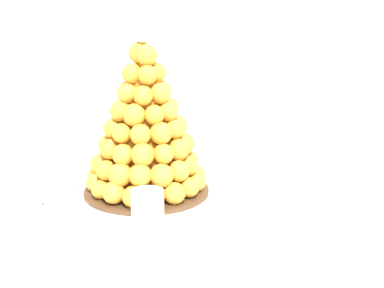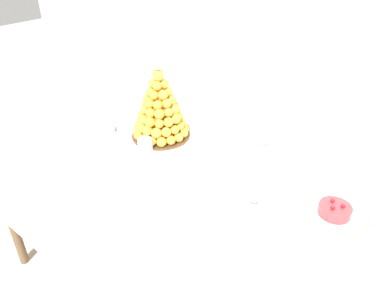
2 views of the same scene
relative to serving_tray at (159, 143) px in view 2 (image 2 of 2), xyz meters
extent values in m
cylinder|color=brown|center=(-0.64, -0.41, -0.41)|extent=(0.04, 0.04, 0.76)
cylinder|color=brown|center=(-0.64, 0.39, -0.41)|extent=(0.04, 0.04, 0.76)
cube|color=brown|center=(0.14, -0.01, -0.02)|extent=(1.68, 0.93, 0.02)
cube|color=white|center=(0.14, -0.01, -0.01)|extent=(1.74, 0.99, 0.00)
cube|color=white|center=(0.14, -0.50, -0.16)|extent=(1.74, 0.01, 0.30)
cube|color=white|center=(0.14, 0.48, -0.16)|extent=(1.74, 0.01, 0.30)
cube|color=white|center=(-0.73, -0.01, -0.16)|extent=(0.01, 0.99, 0.30)
cube|color=white|center=(0.00, 0.00, 0.00)|extent=(0.58, 0.34, 0.01)
cube|color=white|center=(0.00, -0.17, 0.01)|extent=(0.58, 0.01, 0.02)
cube|color=white|center=(0.00, 0.17, 0.01)|extent=(0.58, 0.01, 0.02)
cube|color=white|center=(-0.29, 0.00, 0.01)|extent=(0.01, 0.34, 0.02)
cube|color=white|center=(0.29, 0.00, 0.01)|extent=(0.01, 0.34, 0.02)
cylinder|color=white|center=(0.00, 0.00, 0.00)|extent=(0.31, 0.31, 0.00)
cylinder|color=#4C331E|center=(-0.03, 0.04, 0.01)|extent=(0.24, 0.24, 0.01)
cone|color=#C17E28|center=(-0.03, 0.04, 0.15)|extent=(0.16, 0.16, 0.27)
sphere|color=gold|center=(0.07, 0.04, 0.03)|extent=(0.04, 0.04, 0.04)
sphere|color=gold|center=(0.06, 0.08, 0.03)|extent=(0.04, 0.04, 0.04)
sphere|color=gold|center=(0.04, 0.11, 0.03)|extent=(0.04, 0.04, 0.04)
sphere|color=gold|center=(0.01, 0.13, 0.03)|extent=(0.04, 0.04, 0.04)
sphere|color=gold|center=(-0.03, 0.14, 0.03)|extent=(0.04, 0.04, 0.04)
sphere|color=gold|center=(-0.06, 0.13, 0.03)|extent=(0.04, 0.04, 0.04)
sphere|color=gold|center=(-0.10, 0.11, 0.03)|extent=(0.04, 0.04, 0.04)
sphere|color=gold|center=(-0.12, 0.08, 0.03)|extent=(0.04, 0.04, 0.04)
sphere|color=gold|center=(-0.12, 0.04, 0.03)|extent=(0.04, 0.04, 0.04)
sphere|color=gold|center=(-0.12, 0.01, 0.03)|extent=(0.04, 0.04, 0.04)
sphere|color=gold|center=(-0.10, -0.02, 0.03)|extent=(0.04, 0.04, 0.04)
sphere|color=gold|center=(-0.06, -0.04, 0.03)|extent=(0.04, 0.04, 0.04)
sphere|color=gold|center=(-0.03, -0.05, 0.03)|extent=(0.04, 0.04, 0.04)
sphere|color=gold|center=(0.01, -0.04, 0.03)|extent=(0.04, 0.04, 0.04)
sphere|color=gold|center=(0.04, -0.02, 0.03)|extent=(0.04, 0.04, 0.04)
sphere|color=gold|center=(0.06, 0.01, 0.03)|extent=(0.04, 0.04, 0.04)
sphere|color=gold|center=(0.05, 0.07, 0.06)|extent=(0.04, 0.04, 0.04)
sphere|color=gold|center=(0.03, 0.10, 0.06)|extent=(0.04, 0.04, 0.04)
sphere|color=gold|center=(0.00, 0.12, 0.06)|extent=(0.04, 0.04, 0.04)
sphere|color=gold|center=(-0.04, 0.13, 0.06)|extent=(0.04, 0.04, 0.04)
sphere|color=gold|center=(-0.07, 0.11, 0.06)|extent=(0.04, 0.04, 0.04)
sphere|color=gold|center=(-0.10, 0.09, 0.06)|extent=(0.04, 0.04, 0.04)
sphere|color=gold|center=(-0.11, 0.05, 0.06)|extent=(0.04, 0.04, 0.04)
sphere|color=gold|center=(-0.11, 0.02, 0.06)|extent=(0.04, 0.04, 0.04)
sphere|color=gold|center=(-0.09, -0.02, 0.06)|extent=(0.04, 0.04, 0.04)
sphere|color=gold|center=(-0.05, -0.04, 0.06)|extent=(0.04, 0.04, 0.04)
sphere|color=gold|center=(-0.02, -0.04, 0.07)|extent=(0.04, 0.04, 0.04)
sphere|color=gold|center=(0.02, -0.03, 0.06)|extent=(0.04, 0.04, 0.04)
sphere|color=gold|center=(0.04, 0.00, 0.06)|extent=(0.04, 0.04, 0.04)
sphere|color=gold|center=(0.06, 0.04, 0.06)|extent=(0.04, 0.04, 0.04)
sphere|color=gold|center=(0.03, 0.09, 0.10)|extent=(0.04, 0.04, 0.04)
sphere|color=gold|center=(0.00, 0.11, 0.10)|extent=(0.04, 0.04, 0.04)
sphere|color=gold|center=(-0.04, 0.11, 0.10)|extent=(0.04, 0.04, 0.04)
sphere|color=gold|center=(-0.07, 0.10, 0.10)|extent=(0.04, 0.04, 0.04)
sphere|color=gold|center=(-0.09, 0.07, 0.10)|extent=(0.04, 0.04, 0.04)
sphere|color=gold|center=(-0.10, 0.03, 0.10)|extent=(0.04, 0.04, 0.04)
sphere|color=gold|center=(-0.08, 0.00, 0.10)|extent=(0.04, 0.04, 0.04)
sphere|color=gold|center=(-0.05, -0.02, 0.10)|extent=(0.04, 0.04, 0.04)
sphere|color=gold|center=(-0.01, -0.03, 0.10)|extent=(0.04, 0.04, 0.04)
sphere|color=gold|center=(0.02, -0.01, 0.10)|extent=(0.04, 0.04, 0.04)
sphere|color=gold|center=(0.04, 0.02, 0.10)|extent=(0.04, 0.04, 0.04)
sphere|color=gold|center=(0.04, 0.06, 0.10)|extent=(0.04, 0.04, 0.04)
sphere|color=gold|center=(0.00, 0.10, 0.13)|extent=(0.04, 0.04, 0.04)
sphere|color=gold|center=(-0.03, 0.10, 0.13)|extent=(0.04, 0.04, 0.04)
sphere|color=gold|center=(-0.07, 0.09, 0.13)|extent=(0.04, 0.04, 0.04)
sphere|color=gold|center=(-0.09, 0.06, 0.13)|extent=(0.04, 0.04, 0.04)
sphere|color=gold|center=(-0.08, 0.02, 0.13)|extent=(0.04, 0.04, 0.04)
sphere|color=gold|center=(-0.06, -0.01, 0.13)|extent=(0.04, 0.04, 0.04)
sphere|color=gold|center=(-0.02, -0.01, 0.13)|extent=(0.04, 0.04, 0.04)
sphere|color=gold|center=(0.01, 0.00, 0.13)|extent=(0.04, 0.04, 0.04)
sphere|color=gold|center=(0.03, 0.03, 0.13)|extent=(0.04, 0.04, 0.04)
sphere|color=gold|center=(0.03, 0.07, 0.13)|extent=(0.04, 0.04, 0.04)
sphere|color=gold|center=(-0.02, 0.09, 0.16)|extent=(0.04, 0.04, 0.04)
sphere|color=gold|center=(-0.05, 0.08, 0.16)|extent=(0.04, 0.04, 0.04)
sphere|color=gold|center=(-0.07, 0.05, 0.16)|extent=(0.04, 0.04, 0.04)
sphere|color=gold|center=(-0.07, 0.02, 0.17)|extent=(0.04, 0.04, 0.04)
sphere|color=gold|center=(-0.04, 0.00, 0.16)|extent=(0.04, 0.04, 0.04)
sphere|color=gold|center=(0.00, 0.01, 0.16)|extent=(0.04, 0.04, 0.04)
sphere|color=gold|center=(0.02, 0.04, 0.17)|extent=(0.04, 0.04, 0.04)
sphere|color=gold|center=(0.01, 0.07, 0.17)|extent=(0.04, 0.04, 0.04)
sphere|color=gold|center=(-0.03, 0.08, 0.20)|extent=(0.04, 0.04, 0.04)
sphere|color=gold|center=(-0.06, 0.06, 0.20)|extent=(0.04, 0.04, 0.04)
sphere|color=gold|center=(-0.05, 0.02, 0.20)|extent=(0.04, 0.04, 0.04)
sphere|color=gold|center=(-0.02, 0.01, 0.20)|extent=(0.04, 0.04, 0.04)
sphere|color=gold|center=(0.01, 0.03, 0.20)|extent=(0.04, 0.04, 0.04)
sphere|color=gold|center=(0.00, 0.07, 0.20)|extent=(0.04, 0.04, 0.04)
sphere|color=gold|center=(-0.04, 0.06, 0.23)|extent=(0.04, 0.04, 0.04)
sphere|color=gold|center=(-0.05, 0.03, 0.23)|extent=(0.04, 0.04, 0.04)
sphere|color=gold|center=(-0.02, 0.03, 0.23)|extent=(0.04, 0.04, 0.04)
sphere|color=gold|center=(-0.01, 0.06, 0.23)|extent=(0.04, 0.04, 0.04)
sphere|color=gold|center=(-0.04, 0.05, 0.27)|extent=(0.04, 0.04, 0.04)
sphere|color=gold|center=(-0.02, 0.04, 0.27)|extent=(0.04, 0.04, 0.04)
sphere|color=white|center=(-0.03, 0.04, 0.30)|extent=(0.04, 0.04, 0.04)
cylinder|color=silver|center=(-0.22, -0.08, 0.03)|extent=(0.06, 0.06, 0.06)
cylinder|color=brown|center=(-0.22, -0.08, 0.02)|extent=(0.06, 0.06, 0.02)
cylinder|color=#8C603D|center=(-0.22, -0.08, 0.04)|extent=(0.06, 0.06, 0.02)
sphere|color=brown|center=(-0.22, -0.07, 0.05)|extent=(0.02, 0.02, 0.02)
cylinder|color=silver|center=(0.00, -0.08, 0.03)|extent=(0.06, 0.06, 0.05)
cylinder|color=gold|center=(0.00, -0.08, 0.01)|extent=(0.05, 0.05, 0.02)
cylinder|color=#EAC166|center=(0.00, -0.08, 0.03)|extent=(0.05, 0.05, 0.01)
sphere|color=brown|center=(0.00, -0.08, 0.04)|extent=(0.02, 0.02, 0.02)
cylinder|color=silver|center=(0.23, -0.07, 0.03)|extent=(0.06, 0.06, 0.05)
cylinder|color=brown|center=(0.23, -0.07, 0.01)|extent=(0.05, 0.05, 0.02)
cylinder|color=#8C603D|center=(0.23, -0.07, 0.03)|extent=(0.05, 0.05, 0.01)
sphere|color=brown|center=(0.23, -0.07, 0.04)|extent=(0.02, 0.02, 0.02)
cylinder|color=white|center=(-0.21, 0.01, 0.01)|extent=(0.10, 0.10, 0.02)
cylinder|color=#F2CC59|center=(-0.21, 0.01, 0.02)|extent=(0.09, 0.09, 0.00)
cylinder|color=white|center=(0.49, -0.08, 0.00)|extent=(0.10, 0.10, 0.01)
cylinder|color=white|center=(0.49, -0.08, 0.03)|extent=(0.02, 0.02, 0.05)
cylinder|color=white|center=(0.49, -0.08, 0.13)|extent=(0.12, 0.12, 0.15)
cylinder|color=#9ED860|center=(0.51, -0.08, 0.07)|extent=(0.04, 0.04, 0.03)
cylinder|color=#9ED860|center=(0.48, -0.06, 0.07)|extent=(0.05, 0.04, 0.05)
cylinder|color=yellow|center=(0.48, -0.09, 0.07)|extent=(0.05, 0.05, 0.04)
cylinder|color=brown|center=(0.51, -0.05, 0.09)|extent=(0.06, 0.05, 0.06)
cylinder|color=#72B2E0|center=(0.47, -0.06, 0.09)|extent=(0.05, 0.04, 0.05)
cylinder|color=yellow|center=(0.47, -0.09, 0.09)|extent=(0.05, 0.04, 0.05)
cylinder|color=pink|center=(0.50, -0.08, 0.09)|extent=(0.05, 0.04, 0.04)
cylinder|color=yellow|center=(0.50, -0.05, 0.11)|extent=(0.04, 0.04, 0.04)
cylinder|color=#F9A54C|center=(0.48, -0.07, 0.11)|extent=(0.04, 0.04, 0.04)
cylinder|color=#E54C47|center=(0.49, -0.09, 0.11)|extent=(0.05, 0.05, 0.02)
cylinder|color=yellow|center=(0.52, -0.08, 0.11)|extent=(0.05, 0.04, 0.05)
cylinder|color=yellow|center=(0.49, -0.05, 0.13)|extent=(0.05, 0.04, 0.04)
cylinder|color=#D199D8|center=(0.46, -0.09, 0.13)|extent=(0.05, 0.04, 0.04)
cylinder|color=pink|center=(0.50, -0.08, 0.13)|extent=(0.06, 0.04, 0.06)
cylinder|color=#72B2E0|center=(0.48, -0.07, 0.15)|extent=(0.06, 0.05, 0.06)
cylinder|color=#9ED860|center=(0.49, -0.10, 0.15)|extent=(0.05, 0.04, 0.05)
cylinder|color=#E54C47|center=(0.50, -0.07, 0.15)|extent=(0.05, 0.04, 0.05)
cylinder|color=#72B2E0|center=(0.48, -0.07, 0.17)|extent=(0.05, 0.04, 0.05)
cylinder|color=pink|center=(0.50, -0.09, 0.17)|extent=(0.04, 0.04, 0.04)
cylinder|color=#E54C47|center=(0.50, -0.07, 0.17)|extent=(0.05, 0.05, 0.04)
cylinder|color=#E54C47|center=(0.47, -0.08, 0.19)|extent=(0.05, 0.04, 0.04)
cylinder|color=#9ED860|center=(0.50, -0.09, 0.19)|extent=(0.05, 0.05, 0.03)
cylinder|color=#F9A54C|center=(0.51, -0.07, 0.19)|extent=(0.04, 0.04, 0.03)
cylinder|color=#E54C47|center=(0.49, -0.06, 0.19)|extent=(0.05, 0.05, 0.04)
cylinder|color=white|center=(0.71, 0.03, 0.00)|extent=(0.21, 0.21, 0.01)
torus|color=gold|center=(0.71, 0.03, 0.00)|extent=(0.20, 0.20, 0.00)
cylinder|color=red|center=(0.71, 0.03, 0.02)|extent=(0.10, 0.10, 0.03)
sphere|color=#A51923|center=(0.73, 0.04, 0.04)|extent=(0.01, 0.01, 0.01)
sphere|color=#A51923|center=(0.69, 0.04, 0.04)|extent=(0.01, 0.01, 0.01)
sphere|color=#A51923|center=(0.70, 0.01, 0.04)|extent=(0.01, 0.01, 0.01)
cylinder|color=silver|center=(-0.25, 0.18, 0.00)|extent=(0.06, 0.06, 0.00)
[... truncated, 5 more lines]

